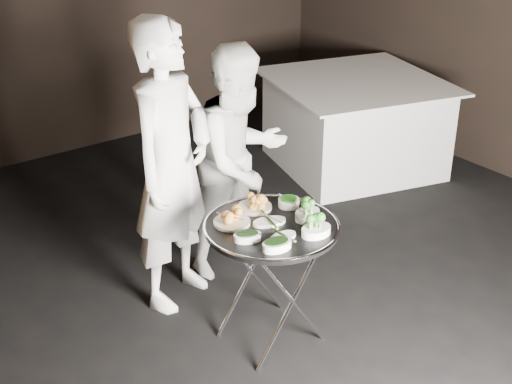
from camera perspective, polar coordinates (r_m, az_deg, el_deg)
floor at (r=4.71m, az=2.74°, el=-10.32°), size 6.00×7.00×0.05m
tray_stand at (r=4.28m, az=1.21°, el=-6.89°), size 0.53×0.45×0.78m
serving_tray at (r=4.10m, az=1.26°, el=-2.80°), size 0.79×0.79×0.04m
potato_plate_a at (r=4.10m, az=-1.95°, el=-2.13°), size 0.21×0.21×0.08m
potato_plate_b at (r=4.26m, az=-0.11°, el=-0.94°), size 0.21×0.21×0.07m
greens_bowl at (r=4.30m, az=2.63°, el=-0.72°), size 0.13×0.13×0.08m
asparagus_plate_a at (r=4.10m, az=1.08°, el=-2.32°), size 0.22×0.16×0.04m
asparagus_plate_b at (r=3.96m, az=2.17°, el=-3.54°), size 0.18×0.11×0.04m
spinach_bowl_a at (r=3.93m, az=-0.70°, el=-3.52°), size 0.18×0.16×0.06m
spinach_bowl_b at (r=3.85m, az=1.68°, el=-4.16°), size 0.18×0.13×0.07m
broccoli_bowl_a at (r=4.16m, az=4.13°, el=-1.71°), size 0.20×0.17×0.07m
broccoli_bowl_b at (r=4.00m, az=4.83°, el=-2.98°), size 0.19×0.14×0.08m
serving_utensils at (r=4.13m, az=0.86°, el=-1.67°), size 0.57×0.41×0.01m
waiter_left at (r=4.48m, az=-6.76°, el=1.98°), size 0.82×0.70×1.90m
waiter_right at (r=4.89m, az=-1.18°, el=2.58°), size 0.86×0.70×1.63m
dining_table at (r=6.72m, az=7.86°, el=5.46°), size 1.47×1.47×0.84m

